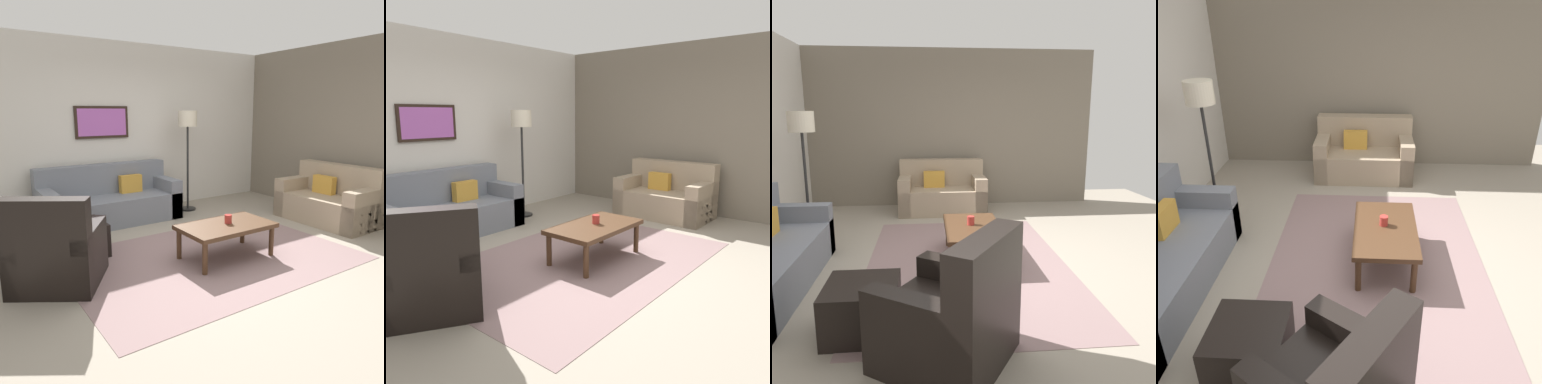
# 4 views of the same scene
# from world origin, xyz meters

# --- Properties ---
(ground_plane) EXTENTS (8.00, 8.00, 0.00)m
(ground_plane) POSITION_xyz_m (0.00, 0.00, 0.00)
(ground_plane) COLOR gray
(stone_feature_panel) EXTENTS (0.12, 5.20, 2.80)m
(stone_feature_panel) POSITION_xyz_m (3.00, 0.00, 1.40)
(stone_feature_panel) COLOR slate
(stone_feature_panel) RESTS_ON ground_plane
(area_rug) EXTENTS (3.31, 2.24, 0.01)m
(area_rug) POSITION_xyz_m (0.00, 0.00, 0.00)
(area_rug) COLOR gray
(area_rug) RESTS_ON ground_plane
(couch_loveseat) EXTENTS (0.83, 1.46, 0.88)m
(couch_loveseat) POSITION_xyz_m (2.47, 0.19, 0.30)
(couch_loveseat) COLOR gray
(couch_loveseat) RESTS_ON ground_plane
(armchair_leather) EXTENTS (1.11, 1.11, 0.95)m
(armchair_leather) POSITION_xyz_m (-1.71, 0.25, 0.31)
(armchair_leather) COLOR black
(armchair_leather) RESTS_ON ground_plane
(ottoman) EXTENTS (0.56, 0.56, 0.40)m
(ottoman) POSITION_xyz_m (-1.27, 0.95, 0.20)
(ottoman) COLOR black
(ottoman) RESTS_ON ground_plane
(coffee_table) EXTENTS (1.10, 0.64, 0.41)m
(coffee_table) POSITION_xyz_m (0.14, -0.08, 0.36)
(coffee_table) COLOR #472D1C
(coffee_table) RESTS_ON ground_plane
(cup) EXTENTS (0.09, 0.09, 0.10)m
(cup) POSITION_xyz_m (0.19, -0.06, 0.46)
(cup) COLOR #B2332D
(cup) RESTS_ON coffee_table
(lamp_standing) EXTENTS (0.32, 0.32, 1.71)m
(lamp_standing) POSITION_xyz_m (0.96, 2.00, 1.41)
(lamp_standing) COLOR black
(lamp_standing) RESTS_ON ground_plane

